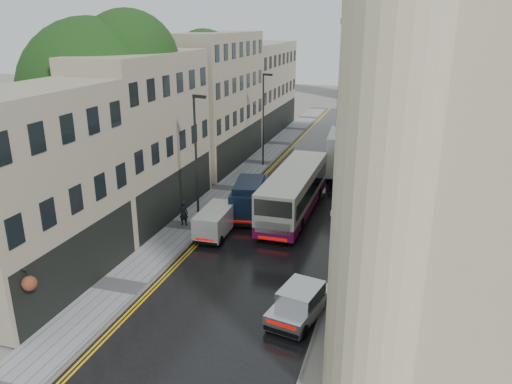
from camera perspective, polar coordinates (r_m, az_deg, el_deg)
The scene contains 15 objects.
road at distance 39.31m, azimuth 4.95°, elevation -0.47°, with size 9.00×85.00×0.02m, color black.
left_sidewalk at distance 40.81m, azimuth -3.10°, elevation 0.38°, with size 2.70×85.00×0.12m, color gray.
right_sidewalk at distance 38.64m, azimuth 12.80°, elevation -1.16°, with size 1.80×85.00×0.12m, color slate.
old_shop_row at distance 42.94m, azimuth -6.69°, elevation 9.39°, with size 4.50×56.00×12.00m, color gray, non-canonical shape.
modern_block at distance 35.48m, azimuth 21.39°, elevation 7.87°, with size 8.00×40.00×14.00m, color tan, non-canonical shape.
tree_near at distance 35.59m, azimuth -17.76°, elevation 8.21°, with size 10.56×10.56×13.89m, color black, non-canonical shape.
tree_far at distance 46.73m, azimuth -8.38°, elevation 10.37°, with size 9.24×9.24×12.46m, color black, non-canonical shape.
cream_bus at distance 32.66m, azimuth 1.04°, elevation -1.55°, with size 2.63×11.57×3.15m, color silver, non-canonical shape.
white_lorry at distance 42.29m, azimuth 8.27°, elevation 3.77°, with size 2.38×7.95×4.17m, color silver, non-canonical shape.
silver_hatchback at distance 22.80m, azimuth 1.65°, elevation -13.56°, with size 1.76×4.03×1.51m, color #B3B3B8, non-canonical shape.
white_van at distance 31.02m, azimuth -6.88°, elevation -4.18°, with size 1.70×3.97×1.80m, color silver, non-canonical shape.
navy_van at distance 33.30m, azimuth -2.81°, elevation -1.58°, with size 2.11×5.27×2.69m, color #0D1A31, non-canonical shape.
pedestrian at distance 33.42m, azimuth -8.27°, elevation -2.39°, with size 0.63×0.41×1.72m, color black.
lamp_post_near at distance 32.37m, azimuth -6.84°, elevation 3.38°, with size 0.97×0.21×8.60m, color black, non-canonical shape.
lamp_post_far at distance 46.48m, azimuth 0.83°, elevation 8.17°, with size 0.95×0.21×8.45m, color black, non-canonical shape.
Camera 1 is at (7.45, -8.85, 13.01)m, focal length 35.00 mm.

